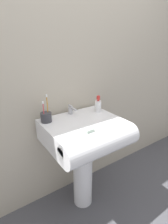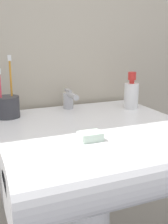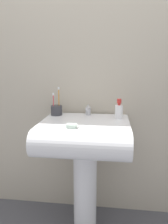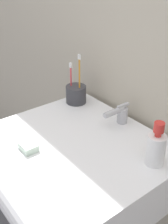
{
  "view_description": "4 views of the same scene",
  "coord_description": "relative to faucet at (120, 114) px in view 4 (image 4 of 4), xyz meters",
  "views": [
    {
      "loc": [
        -0.72,
        -1.08,
        1.47
      ],
      "look_at": [
        0.03,
        0.03,
        0.94
      ],
      "focal_mm": 28.0,
      "sensor_mm": 36.0,
      "label": 1
    },
    {
      "loc": [
        -0.37,
        -0.86,
        1.16
      ],
      "look_at": [
        -0.01,
        0.01,
        0.91
      ],
      "focal_mm": 45.0,
      "sensor_mm": 36.0,
      "label": 2
    },
    {
      "loc": [
        0.19,
        -1.5,
        1.28
      ],
      "look_at": [
        -0.01,
        -0.01,
        0.95
      ],
      "focal_mm": 35.0,
      "sensor_mm": 36.0,
      "label": 3
    },
    {
      "loc": [
        0.65,
        -0.5,
        1.45
      ],
      "look_at": [
        -0.0,
        0.01,
        0.99
      ],
      "focal_mm": 45.0,
      "sensor_mm": 36.0,
      "label": 4
    }
  ],
  "objects": [
    {
      "name": "wall_back",
      "position": [
        0.0,
        0.11,
        0.28
      ],
      "size": [
        5.0,
        0.05,
        2.4
      ],
      "primitive_type": "cube",
      "color": "#B7AD99",
      "rests_on": "ground"
    },
    {
      "name": "faucet",
      "position": [
        0.0,
        0.0,
        0.0
      ],
      "size": [
        0.04,
        0.12,
        0.08
      ],
      "color": "#B7B7BC",
      "rests_on": "sink_basin"
    },
    {
      "name": "soap_bottle",
      "position": [
        0.24,
        -0.08,
        0.02
      ],
      "size": [
        0.06,
        0.06,
        0.15
      ],
      "color": "white",
      "rests_on": "sink_basin"
    },
    {
      "name": "sink_basin",
      "position": [
        0.0,
        -0.25,
        -0.13
      ],
      "size": [
        0.63,
        0.58,
        0.18
      ],
      "color": "white",
      "rests_on": "sink_pedestal"
    },
    {
      "name": "bar_soap",
      "position": [
        -0.06,
        -0.36,
        -0.03
      ],
      "size": [
        0.06,
        0.05,
        0.02
      ],
      "primitive_type": "cube",
      "color": "silver",
      "rests_on": "sink_basin"
    },
    {
      "name": "toothbrush_cup",
      "position": [
        -0.25,
        -0.03,
        -0.0
      ],
      "size": [
        0.09,
        0.09,
        0.22
      ],
      "color": "#38383D",
      "rests_on": "sink_basin"
    }
  ]
}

